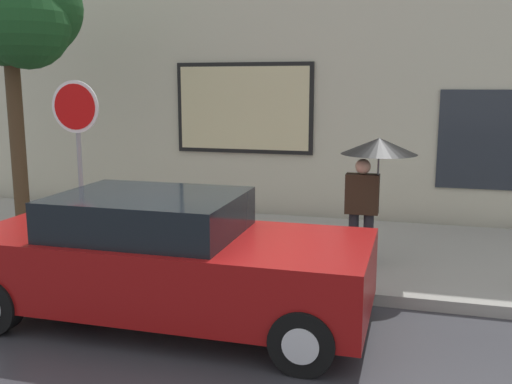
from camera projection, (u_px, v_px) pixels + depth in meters
ground_plane at (217, 323)px, 6.62m from camera, size 60.00×60.00×0.00m
sidewalk at (278, 247)px, 9.44m from camera, size 20.00×4.00×0.15m
building_facade at (309, 43)px, 11.19m from camera, size 20.00×0.67×7.00m
parked_car at (166, 259)px, 6.57m from camera, size 4.52×1.91×1.47m
pedestrian_with_umbrella at (374, 164)px, 7.84m from camera, size 1.03×1.03×1.83m
street_tree at (11, 14)px, 9.26m from camera, size 2.47×2.10×4.68m
stop_sign at (77, 133)px, 8.45m from camera, size 0.76×0.10×2.60m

